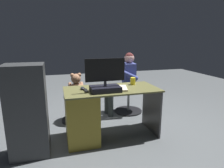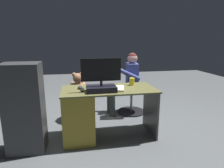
% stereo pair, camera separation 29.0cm
% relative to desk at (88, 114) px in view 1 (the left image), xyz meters
% --- Properties ---
extents(ground_plane, '(10.00, 10.00, 0.00)m').
position_rel_desk_xyz_m(ground_plane, '(-0.34, -0.36, -0.38)').
color(ground_plane, '#54585B').
extents(desk, '(1.30, 0.63, 0.71)m').
position_rel_desk_xyz_m(desk, '(0.00, 0.00, 0.00)').
color(desk, brown).
rests_on(desk, ground_plane).
extents(monitor, '(0.52, 0.25, 0.43)m').
position_rel_desk_xyz_m(monitor, '(-0.22, 0.12, 0.47)').
color(monitor, black).
rests_on(monitor, desk).
extents(keyboard, '(0.42, 0.14, 0.02)m').
position_rel_desk_xyz_m(keyboard, '(-0.27, -0.07, 0.35)').
color(keyboard, black).
rests_on(keyboard, desk).
extents(computer_mouse, '(0.06, 0.10, 0.04)m').
position_rel_desk_xyz_m(computer_mouse, '(0.05, -0.06, 0.35)').
color(computer_mouse, black).
rests_on(computer_mouse, desk).
extents(cup, '(0.08, 0.08, 0.11)m').
position_rel_desk_xyz_m(cup, '(-0.72, -0.14, 0.39)').
color(cup, yellow).
rests_on(cup, desk).
extents(tv_remote, '(0.05, 0.15, 0.02)m').
position_rel_desk_xyz_m(tv_remote, '(0.02, 0.04, 0.35)').
color(tv_remote, black).
rests_on(tv_remote, desk).
extents(notebook_binder, '(0.29, 0.34, 0.02)m').
position_rel_desk_xyz_m(notebook_binder, '(-0.43, 0.05, 0.35)').
color(notebook_binder, beige).
rests_on(notebook_binder, desk).
extents(office_chair_teddy, '(0.54, 0.54, 0.47)m').
position_rel_desk_xyz_m(office_chair_teddy, '(0.08, -0.71, -0.11)').
color(office_chair_teddy, black).
rests_on(office_chair_teddy, ground_plane).
extents(teddy_bear, '(0.26, 0.26, 0.37)m').
position_rel_desk_xyz_m(teddy_bear, '(0.08, -0.72, 0.26)').
color(teddy_bear, '#A16F50').
rests_on(teddy_bear, office_chair_teddy).
extents(visitor_chair, '(0.53, 0.53, 0.47)m').
position_rel_desk_xyz_m(visitor_chair, '(-0.92, -0.84, -0.10)').
color(visitor_chair, black).
rests_on(visitor_chair, ground_plane).
extents(person, '(0.59, 0.52, 1.15)m').
position_rel_desk_xyz_m(person, '(-0.83, -0.83, 0.30)').
color(person, '#404990').
rests_on(person, ground_plane).
extents(equipment_rack, '(0.44, 0.36, 1.11)m').
position_rel_desk_xyz_m(equipment_rack, '(0.74, 0.17, 0.18)').
color(equipment_rack, '#333436').
rests_on(equipment_rack, ground_plane).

